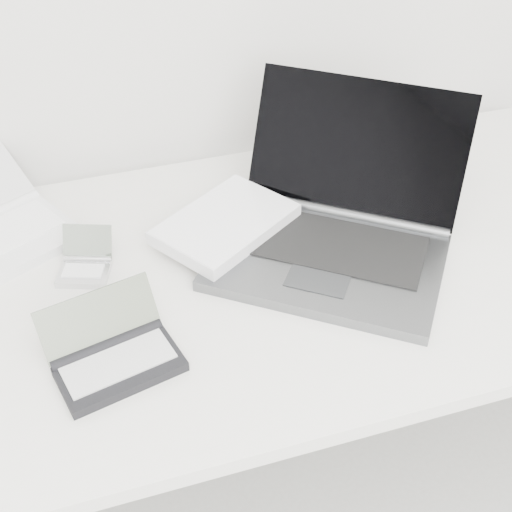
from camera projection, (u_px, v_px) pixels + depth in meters
name	position (u px, v px, depth m)	size (l,w,h in m)	color
desk	(264.00, 283.00, 1.38)	(1.60, 0.80, 0.73)	white
laptop_large	(311.00, 226.00, 1.37)	(0.65, 0.59, 0.26)	#595B5E
pda_silver	(85.00, 264.00, 1.33)	(0.12, 0.13, 0.07)	silver
palmtop_charcoal	(114.00, 355.00, 1.15)	(0.22, 0.20, 0.10)	black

